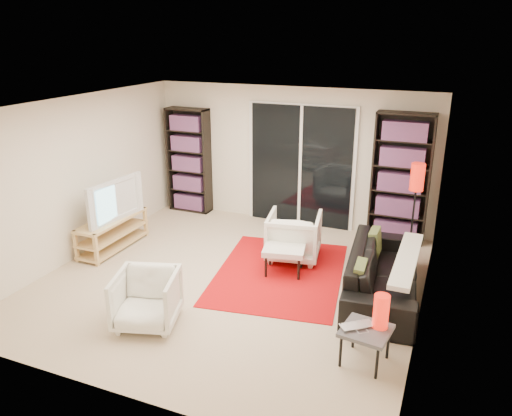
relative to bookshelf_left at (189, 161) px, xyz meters
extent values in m
plane|color=beige|center=(1.95, -2.33, -0.98)|extent=(5.00, 5.00, 0.00)
cube|color=silver|center=(1.95, 0.17, 0.22)|extent=(5.00, 0.02, 2.40)
cube|color=silver|center=(1.95, -4.83, 0.22)|extent=(5.00, 0.02, 2.40)
cube|color=silver|center=(-0.55, -2.33, 0.22)|extent=(0.02, 5.00, 2.40)
cube|color=silver|center=(4.45, -2.33, 0.22)|extent=(0.02, 5.00, 2.40)
cube|color=white|center=(1.95, -2.33, 1.42)|extent=(5.00, 5.00, 0.02)
cube|color=white|center=(2.15, 0.14, 0.07)|extent=(1.92, 0.06, 2.16)
cube|color=black|center=(2.15, 0.10, 0.07)|extent=(1.80, 0.02, 2.10)
cube|color=white|center=(2.15, 0.09, 0.07)|extent=(0.05, 0.02, 2.10)
cube|color=black|center=(0.00, 0.01, 0.00)|extent=(0.80, 0.30, 1.95)
cube|color=#9D4479|center=(0.00, -0.01, 0.00)|extent=(0.70, 0.22, 1.85)
cube|color=black|center=(3.85, 0.01, 0.07)|extent=(0.90, 0.30, 2.10)
cube|color=#9D4479|center=(3.85, -0.01, 0.07)|extent=(0.80, 0.22, 2.00)
cube|color=#E5C283|center=(-0.24, -2.05, -0.50)|extent=(0.43, 1.33, 0.04)
cube|color=#E5C283|center=(-0.24, -2.05, -0.73)|extent=(0.43, 1.33, 0.03)
cube|color=#E5C283|center=(-0.24, -2.05, -0.92)|extent=(0.43, 1.33, 0.04)
cube|color=#E5C283|center=(-0.43, -2.68, -0.73)|extent=(0.05, 0.05, 0.50)
cube|color=#E5C283|center=(-0.43, -1.42, -0.73)|extent=(0.05, 0.05, 0.50)
cube|color=#E5C283|center=(-0.06, -2.68, -0.73)|extent=(0.05, 0.05, 0.50)
cube|color=#E5C283|center=(-0.06, -1.42, -0.73)|extent=(0.05, 0.05, 0.50)
imported|color=black|center=(-0.22, -2.05, -0.15)|extent=(0.28, 1.13, 0.65)
cube|color=red|center=(2.50, -1.88, -0.97)|extent=(2.07, 2.58, 0.01)
imported|color=black|center=(3.95, -1.94, -0.65)|extent=(1.06, 2.27, 0.64)
imported|color=white|center=(2.52, -1.31, -0.62)|extent=(0.89, 0.91, 0.72)
imported|color=white|center=(1.51, -3.70, -0.65)|extent=(0.88, 0.89, 0.65)
cube|color=white|center=(2.55, -1.84, -0.62)|extent=(0.66, 0.58, 0.08)
cylinder|color=black|center=(2.37, -2.07, -0.82)|extent=(0.04, 0.04, 0.32)
cylinder|color=black|center=(2.29, -1.71, -0.82)|extent=(0.04, 0.04, 0.32)
cylinder|color=black|center=(2.81, -1.98, -0.82)|extent=(0.04, 0.04, 0.32)
cylinder|color=black|center=(2.74, -1.61, -0.82)|extent=(0.04, 0.04, 0.32)
cube|color=#4E4D52|center=(4.00, -3.45, -0.60)|extent=(0.54, 0.54, 0.04)
cylinder|color=black|center=(3.79, -3.61, -0.79)|extent=(0.03, 0.03, 0.38)
cylinder|color=black|center=(3.84, -3.24, -0.79)|extent=(0.03, 0.03, 0.38)
cylinder|color=black|center=(4.16, -3.67, -0.79)|extent=(0.03, 0.03, 0.38)
cylinder|color=black|center=(4.22, -3.29, -0.79)|extent=(0.03, 0.03, 0.38)
imported|color=silver|center=(3.94, -3.49, -0.56)|extent=(0.41, 0.40, 0.03)
cylinder|color=red|center=(4.12, -3.36, -0.39)|extent=(0.16, 0.16, 0.36)
cylinder|color=black|center=(4.14, -0.63, -0.96)|extent=(0.22, 0.22, 0.03)
cylinder|color=black|center=(4.14, -0.63, -0.42)|extent=(0.03, 0.03, 1.11)
cylinder|color=red|center=(4.14, -0.63, 0.30)|extent=(0.20, 0.20, 0.40)
camera|label=1|loc=(4.63, -7.92, 2.29)|focal=35.00mm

